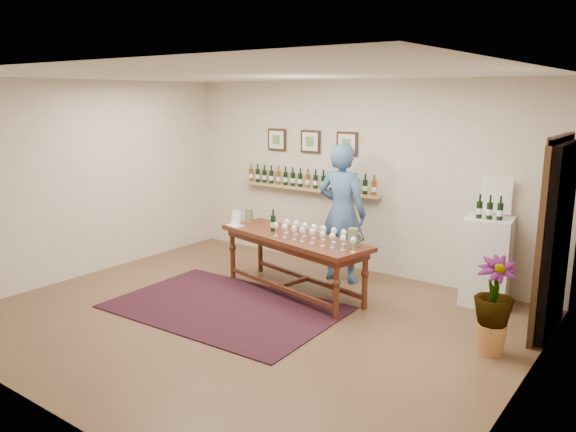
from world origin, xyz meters
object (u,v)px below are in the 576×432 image
Objects in this scene: person at (342,213)px; display_pedestal at (487,261)px; tasting_table at (294,244)px; potted_plant at (493,306)px.

display_pedestal is at bearing -174.22° from person.
display_pedestal is 2.00m from person.
person is at bearing 85.91° from tasting_table.
display_pedestal is 1.26× the size of potted_plant.
tasting_table is 1.19× the size of person.
person reaches higher than potted_plant.
display_pedestal reaches higher than tasting_table.
display_pedestal is 0.57× the size of person.
potted_plant is at bearing 152.19° from person.
display_pedestal is at bearing 39.66° from tasting_table.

